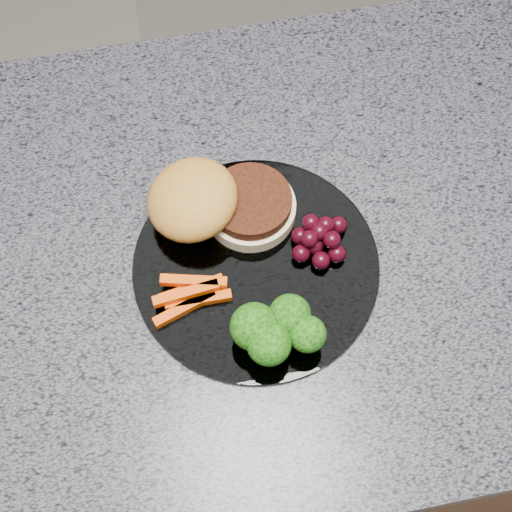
{
  "coord_description": "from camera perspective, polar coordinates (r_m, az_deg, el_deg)",
  "views": [
    {
      "loc": [
        0.04,
        -0.34,
        1.58
      ],
      "look_at": [
        0.1,
        -0.03,
        0.93
      ],
      "focal_mm": 50.0,
      "sensor_mm": 36.0,
      "label": 1
    }
  ],
  "objects": [
    {
      "name": "broccoli",
      "position": [
        0.69,
        1.52,
        -5.94
      ],
      "size": [
        0.09,
        0.07,
        0.06
      ],
      "rotation": [
        0.0,
        0.0,
        -0.03
      ],
      "color": "#548731",
      "rests_on": "plate"
    },
    {
      "name": "plate",
      "position": [
        0.75,
        0.0,
        -0.76
      ],
      "size": [
        0.26,
        0.26,
        0.01
      ],
      "primitive_type": "cylinder",
      "color": "white",
      "rests_on": "countertop"
    },
    {
      "name": "carrot_sticks",
      "position": [
        0.73,
        -5.24,
        -3.07
      ],
      "size": [
        0.08,
        0.05,
        0.02
      ],
      "rotation": [
        0.0,
        0.0,
        -0.16
      ],
      "color": "#DB4603",
      "rests_on": "plate"
    },
    {
      "name": "grape_bunch",
      "position": [
        0.75,
        5.14,
        1.42
      ],
      "size": [
        0.07,
        0.06,
        0.03
      ],
      "rotation": [
        0.0,
        0.0,
        0.02
      ],
      "color": "black",
      "rests_on": "plate"
    },
    {
      "name": "island_cabinet",
      "position": [
        1.2,
        -5.27,
        -9.75
      ],
      "size": [
        1.2,
        0.6,
        0.86
      ],
      "primitive_type": "cube",
      "color": "brown",
      "rests_on": "ground"
    },
    {
      "name": "countertop",
      "position": [
        0.78,
        -8.0,
        -0.72
      ],
      "size": [
        1.2,
        0.6,
        0.04
      ],
      "primitive_type": "cube",
      "color": "#55545F",
      "rests_on": "island_cabinet"
    },
    {
      "name": "burger",
      "position": [
        0.76,
        -3.43,
        4.18
      ],
      "size": [
        0.16,
        0.11,
        0.05
      ],
      "rotation": [
        0.0,
        0.0,
        -0.0
      ],
      "color": "beige",
      "rests_on": "plate"
    }
  ]
}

